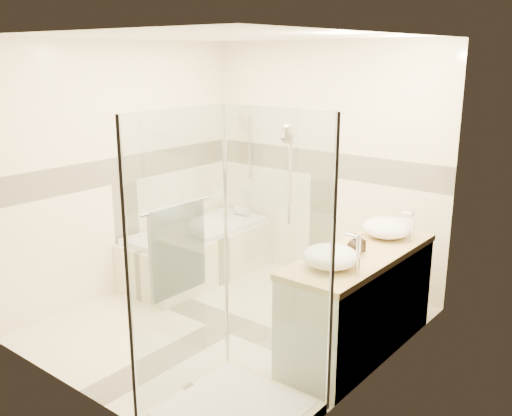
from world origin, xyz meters
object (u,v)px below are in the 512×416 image
Objects in this scene: vanity at (359,302)px; amenity_bottle_b at (355,244)px; vessel_sink_far at (331,256)px; amenity_bottle_a at (361,243)px; vessel_sink_near at (387,228)px; bathtub at (198,249)px; shower_enclosure at (227,342)px.

vanity is 0.51m from amenity_bottle_b.
vanity is at bearing 73.92° from amenity_bottle_b.
vessel_sink_far reaches higher than amenity_bottle_a.
vanity is 0.70m from vessel_sink_near.
vessel_sink_near is 0.91m from vessel_sink_far.
vanity reaches higher than bathtub.
bathtub is at bearing 138.90° from shower_enclosure.
shower_enclosure is 1.38m from amenity_bottle_a.
vessel_sink_near is 0.55m from amenity_bottle_b.
vessel_sink_near reaches higher than vanity.
vanity is 0.67m from vessel_sink_far.
bathtub is 10.23× the size of amenity_bottle_b.
vessel_sink_near reaches higher than amenity_bottle_a.
vanity is 11.54× the size of amenity_bottle_a.
bathtub is 4.08× the size of vessel_sink_far.
amenity_bottle_b is at bearing -90.00° from amenity_bottle_a.
amenity_bottle_b reaches higher than vanity.
vanity is at bearing -9.25° from bathtub.
amenity_bottle_a is at bearing -8.76° from bathtub.
shower_enclosure is at bearing -41.10° from bathtub.
vessel_sink_far is (0.27, 0.84, 0.43)m from shower_enclosure.
bathtub is 4.02× the size of vessel_sink_near.
amenity_bottle_b is at bearing -106.08° from vanity.
vessel_sink_near is at bearing 92.36° from vanity.
amenity_bottle_a is at bearing 90.00° from vessel_sink_far.
vanity is at bearing 87.34° from vessel_sink_far.
bathtub is 2.35m from vessel_sink_far.
vessel_sink_near is 3.01× the size of amenity_bottle_a.
shower_enclosure is 12.28× the size of amenity_bottle_b.
vessel_sink_far reaches higher than vanity.
amenity_bottle_a is (2.13, -0.33, 0.61)m from bathtub.
shower_enclosure reaches higher than vessel_sink_far.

